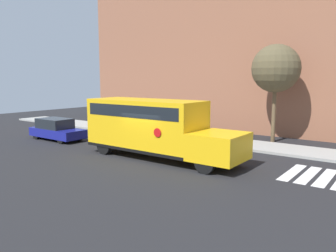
% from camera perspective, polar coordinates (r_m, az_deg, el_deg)
% --- Properties ---
extents(ground_plane, '(60.00, 60.00, 0.00)m').
position_cam_1_polar(ground_plane, '(17.65, -3.21, -5.81)').
color(ground_plane, black).
extents(sidewalk_strip, '(44.00, 3.00, 0.15)m').
position_cam_1_polar(sidewalk_strip, '(22.90, 7.23, -2.44)').
color(sidewalk_strip, '#9E9E99').
rests_on(sidewalk_strip, ground).
extents(building_backdrop, '(32.00, 4.00, 13.26)m').
position_cam_1_polar(building_backdrop, '(28.48, 14.04, 12.68)').
color(building_backdrop, '#935B42').
rests_on(building_backdrop, ground).
extents(crosswalk_stripes, '(4.00, 3.20, 0.01)m').
position_cam_1_polar(crosswalk_stripes, '(15.93, 26.99, -8.23)').
color(crosswalk_stripes, white).
rests_on(crosswalk_stripes, ground).
extents(school_bus, '(9.11, 2.57, 3.15)m').
position_cam_1_polar(school_bus, '(17.80, -2.62, 0.09)').
color(school_bus, yellow).
rests_on(school_bus, ground).
extents(parked_car, '(4.37, 1.74, 1.50)m').
position_cam_1_polar(parked_car, '(24.50, -18.85, -0.56)').
color(parked_car, navy).
rests_on(parked_car, ground).
extents(tree_near_sidewalk, '(3.20, 3.20, 6.57)m').
position_cam_1_polar(tree_near_sidewalk, '(23.19, 18.26, 9.44)').
color(tree_near_sidewalk, brown).
rests_on(tree_near_sidewalk, ground).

